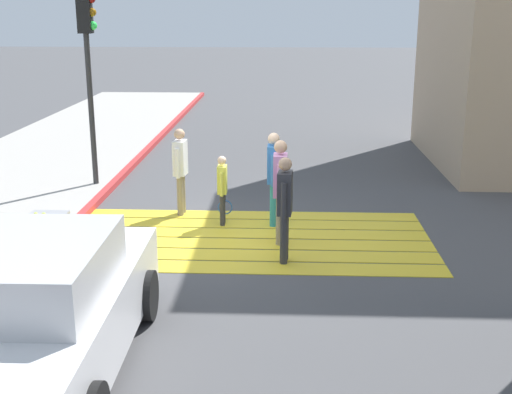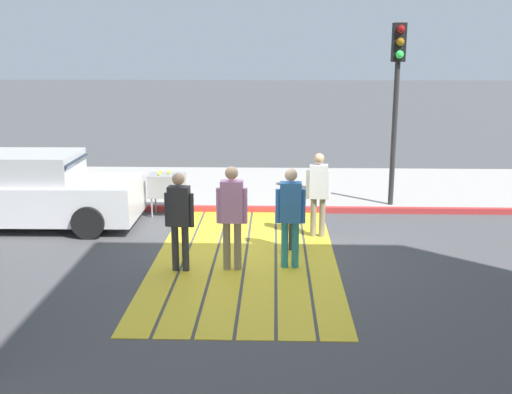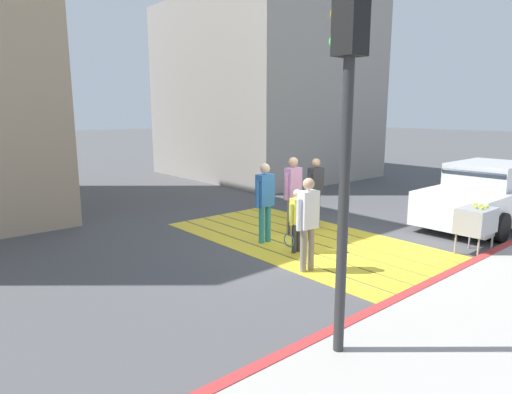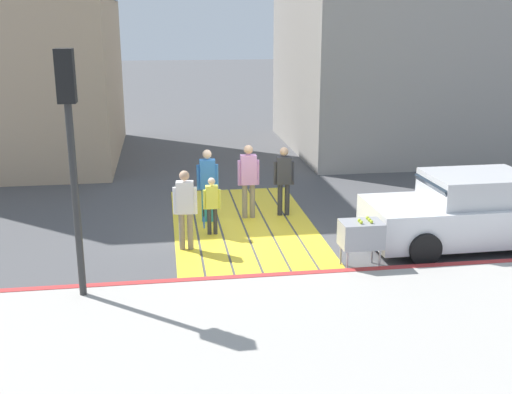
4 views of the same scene
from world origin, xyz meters
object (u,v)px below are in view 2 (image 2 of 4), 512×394
Objects in this scene: pedestrian_adult_trailing at (179,215)px; pedestrian_teen_behind at (318,189)px; car_parked_near_curb at (35,192)px; traffic_light_corner at (397,78)px; pedestrian_adult_lead at (232,211)px; tennis_ball_cart at (167,185)px; pedestrian_child_with_racket at (288,212)px; pedestrian_adult_side at (290,211)px.

pedestrian_teen_behind is (-2.02, 2.46, -0.00)m from pedestrian_adult_trailing.
pedestrian_adult_trailing is (2.65, 3.48, 0.26)m from car_parked_near_curb.
traffic_light_corner is 2.35× the size of pedestrian_adult_lead.
tennis_ball_cart is 0.59× the size of pedestrian_adult_trailing.
traffic_light_corner is 4.56m from pedestrian_child_with_racket.
car_parked_near_curb is 2.47× the size of pedestrian_adult_side.
pedestrian_teen_behind is 1.30× the size of pedestrian_child_with_racket.
pedestrian_adult_trailing is 1.88m from pedestrian_adult_side.
car_parked_near_curb is 2.39× the size of pedestrian_adult_lead.
pedestrian_teen_behind is at bearing 129.40° from pedestrian_adult_trailing.
pedestrian_adult_lead is 1.37× the size of pedestrian_child_with_racket.
pedestrian_adult_lead is 1.06× the size of pedestrian_teen_behind.
pedestrian_teen_behind reaches higher than pedestrian_child_with_racket.
pedestrian_adult_lead reaches higher than pedestrian_child_with_racket.
pedestrian_teen_behind reaches higher than car_parked_near_curb.
pedestrian_adult_lead is at bearing -39.73° from traffic_light_corner.
pedestrian_adult_trailing is at bearing -45.65° from traffic_light_corner.
traffic_light_corner is 2.48× the size of pedestrian_adult_trailing.
tennis_ball_cart is at bearing 108.73° from car_parked_near_curb.
pedestrian_adult_lead is at bearing 95.27° from pedestrian_adult_trailing.
tennis_ball_cart is 3.59m from pedestrian_child_with_racket.
pedestrian_adult_side is at bearing 65.52° from car_parked_near_curb.
tennis_ball_cart is 0.58× the size of pedestrian_adult_side.
car_parked_near_curb is at bearing -78.56° from traffic_light_corner.
pedestrian_adult_lead is 0.88m from pedestrian_adult_trailing.
pedestrian_child_with_racket reaches higher than tennis_ball_cart.
car_parked_near_curb is at bearing -127.24° from pedestrian_adult_trailing.
pedestrian_adult_side is at bearing -18.26° from pedestrian_teen_behind.
pedestrian_adult_trailing reaches higher than car_parked_near_curb.
pedestrian_adult_lead is (4.14, -3.44, -1.98)m from traffic_light_corner.
traffic_light_corner reaches higher than pedestrian_adult_trailing.
car_parked_near_curb is at bearing -120.48° from pedestrian_adult_lead.
pedestrian_adult_side reaches higher than pedestrian_teen_behind.
car_parked_near_curb is at bearing -114.48° from pedestrian_adult_side.
car_parked_near_curb is 8.29m from traffic_light_corner.
traffic_light_corner reaches higher than pedestrian_child_with_racket.
traffic_light_corner is 2.42× the size of pedestrian_adult_side.
car_parked_near_curb is 5.98m from pedestrian_teen_behind.
pedestrian_teen_behind is at bearing 65.14° from tennis_ball_cart.
traffic_light_corner is 5.69m from tennis_ball_cart.
pedestrian_teen_behind is 1.09m from pedestrian_child_with_racket.
pedestrian_adult_side reaches higher than car_parked_near_curb.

